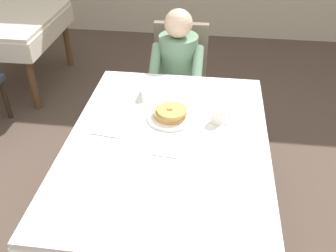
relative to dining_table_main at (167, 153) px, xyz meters
name	(u,v)px	position (x,y,z in m)	size (l,w,h in m)	color
ground_plane	(167,227)	(0.00, 0.00, -0.65)	(14.00, 14.00, 0.00)	brown
dining_table_main	(167,153)	(0.00, 0.00, 0.00)	(1.12, 1.52, 0.74)	white
chair_diner	(179,74)	(-0.05, 1.17, -0.12)	(0.44, 0.45, 0.93)	#7A6B5B
diner_person	(178,67)	(-0.05, 1.01, 0.02)	(0.40, 0.43, 1.12)	gray
plate_breakfast	(170,117)	(-0.01, 0.21, 0.10)	(0.28, 0.28, 0.02)	white
breakfast_stack	(170,113)	(-0.01, 0.21, 0.13)	(0.20, 0.19, 0.06)	tan
cup_coffee	(218,116)	(0.27, 0.21, 0.13)	(0.11, 0.08, 0.08)	white
syrup_pitcher	(141,95)	(-0.22, 0.39, 0.13)	(0.08, 0.08, 0.07)	silver
fork_left_of_plate	(138,118)	(-0.20, 0.19, 0.09)	(0.18, 0.01, 0.01)	silver
knife_right_of_plate	(202,122)	(0.18, 0.19, 0.09)	(0.20, 0.01, 0.01)	silver
spoon_near_edge	(167,156)	(0.02, -0.14, 0.09)	(0.15, 0.01, 0.01)	silver
napkin_folded	(108,130)	(-0.35, 0.05, 0.09)	(0.17, 0.12, 0.01)	white
background_table_far	(10,27)	(-1.82, 1.76, -0.03)	(0.92, 1.12, 0.74)	silver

